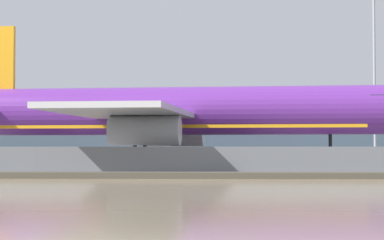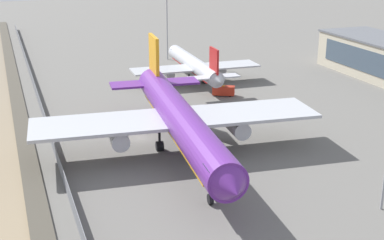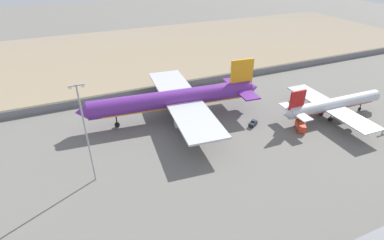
% 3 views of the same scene
% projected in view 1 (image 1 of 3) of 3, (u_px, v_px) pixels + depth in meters
% --- Properties ---
extents(ground_plane, '(500.00, 500.00, 0.00)m').
position_uv_depth(ground_plane, '(71.00, 171.00, 81.85)').
color(ground_plane, '#66635E').
extents(shoreline_seawall, '(320.00, 3.00, 0.50)m').
position_uv_depth(shoreline_seawall, '(22.00, 175.00, 61.39)').
color(shoreline_seawall, '#474238').
rests_on(shoreline_seawall, ground).
extents(perimeter_fence, '(280.00, 0.10, 2.60)m').
position_uv_depth(perimeter_fence, '(36.00, 161.00, 65.93)').
color(perimeter_fence, slate).
rests_on(perimeter_fence, ground).
extents(cargo_jet_purple, '(58.41, 50.34, 17.09)m').
position_uv_depth(cargo_jet_purple, '(164.00, 113.00, 86.10)').
color(cargo_jet_purple, '#602889').
rests_on(cargo_jet_purple, ground).
extents(baggage_tug, '(3.57, 3.01, 1.80)m').
position_uv_depth(baggage_tug, '(28.00, 161.00, 100.66)').
color(baggage_tug, '#1E2328').
rests_on(baggage_tug, ground).
extents(terminal_building, '(108.55, 16.93, 10.23)m').
position_uv_depth(terminal_building, '(192.00, 136.00, 155.67)').
color(terminal_building, '#BCB299').
rests_on(terminal_building, ground).
extents(apron_light_mast_apron_east, '(3.20, 0.40, 24.26)m').
position_uv_depth(apron_light_mast_apron_east, '(374.00, 71.00, 105.29)').
color(apron_light_mast_apron_east, '#93969B').
rests_on(apron_light_mast_apron_east, ground).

